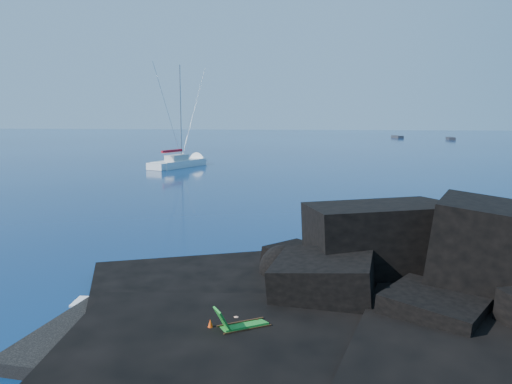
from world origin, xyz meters
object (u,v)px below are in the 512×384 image
sunbather (219,319)px  distant_boat_a (397,138)px  sailboat (179,167)px  deck_chair (244,319)px  marker_cone (210,328)px  distant_boat_b (451,140)px

sunbather → distant_boat_a: bearing=86.3°
sailboat → deck_chair: size_ratio=8.66×
sunbather → marker_cone: marker_cone is taller
deck_chair → distant_boat_b: (34.22, 119.45, -0.83)m
deck_chair → distant_boat_a: bearing=48.0°
marker_cone → distant_boat_a: marker_cone is taller
sunbather → distant_boat_b: sunbather is taller
sailboat → sunbather: size_ratio=7.36×
sunbather → marker_cone: bearing=-88.4°
deck_chair → distant_boat_a: (22.26, 127.47, -0.83)m
marker_cone → distant_boat_b: bearing=73.6°
sailboat → deck_chair: (14.95, -45.45, 0.83)m
sailboat → distant_boat_a: (37.20, 82.03, 0.00)m
sunbather → distant_boat_a: sunbather is taller
sunbather → sailboat: bearing=114.1°
distant_boat_a → marker_cone: bearing=-114.7°
distant_boat_a → sunbather: bearing=-114.8°
deck_chair → sunbather: bearing=109.7°
sailboat → sunbather: bearing=-50.0°
sailboat → distant_boat_a: 90.07m
sailboat → marker_cone: sailboat is taller
distant_boat_a → distant_boat_b: distant_boat_a is taller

